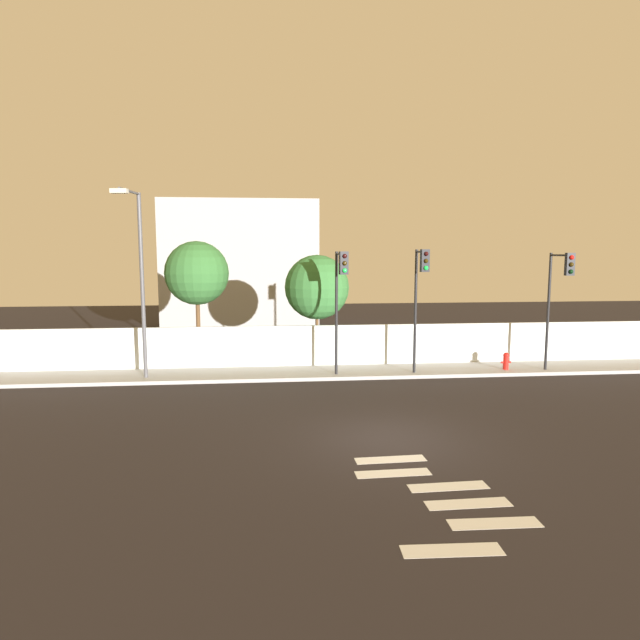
# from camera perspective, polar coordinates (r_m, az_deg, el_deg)

# --- Properties ---
(ground_plane) EXTENTS (80.00, 80.00, 0.00)m
(ground_plane) POSITION_cam_1_polar(r_m,az_deg,el_deg) (15.79, 7.29, -12.22)
(ground_plane) COLOR black
(sidewalk) EXTENTS (36.00, 2.40, 0.15)m
(sidewalk) POSITION_cam_1_polar(r_m,az_deg,el_deg) (23.53, 2.80, -5.49)
(sidewalk) COLOR #9F9F9F
(sidewalk) RESTS_ON ground
(perimeter_wall) EXTENTS (36.00, 0.18, 1.80)m
(perimeter_wall) POSITION_cam_1_polar(r_m,az_deg,el_deg) (24.60, 2.37, -2.62)
(perimeter_wall) COLOR silver
(perimeter_wall) RESTS_ON sidewalk
(crosswalk_marking) EXTENTS (3.22, 4.76, 0.01)m
(crosswalk_marking) POSITION_cam_1_polar(r_m,az_deg,el_deg) (12.56, 12.22, -17.57)
(crosswalk_marking) COLOR silver
(crosswalk_marking) RESTS_ON ground
(traffic_light_left) EXTENTS (0.37, 1.07, 5.18)m
(traffic_light_left) POSITION_cam_1_polar(r_m,az_deg,el_deg) (22.57, 10.48, 3.63)
(traffic_light_left) COLOR black
(traffic_light_left) RESTS_ON sidewalk
(traffic_light_center) EXTENTS (0.34, 1.77, 5.04)m
(traffic_light_center) POSITION_cam_1_polar(r_m,az_deg,el_deg) (24.47, 23.81, 3.28)
(traffic_light_center) COLOR black
(traffic_light_center) RESTS_ON sidewalk
(traffic_light_right) EXTENTS (0.41, 1.13, 5.09)m
(traffic_light_right) POSITION_cam_1_polar(r_m,az_deg,el_deg) (21.85, 2.13, 3.49)
(traffic_light_right) COLOR black
(traffic_light_right) RESTS_ON sidewalk
(street_lamp_curbside) EXTENTS (0.63, 2.21, 7.38)m
(street_lamp_curbside) POSITION_cam_1_polar(r_m,az_deg,el_deg) (22.54, -18.45, 4.95)
(street_lamp_curbside) COLOR #4C4C51
(street_lamp_curbside) RESTS_ON sidewalk
(fire_hydrant) EXTENTS (0.44, 0.26, 0.75)m
(fire_hydrant) POSITION_cam_1_polar(r_m,az_deg,el_deg) (24.96, 18.94, -4.03)
(fire_hydrant) COLOR red
(fire_hydrant) RESTS_ON sidewalk
(roadside_tree_leftmost) EXTENTS (2.86, 2.86, 5.71)m
(roadside_tree_leftmost) POSITION_cam_1_polar(r_m,az_deg,el_deg) (25.02, -12.80, 4.79)
(roadside_tree_leftmost) COLOR brown
(roadside_tree_leftmost) RESTS_ON ground
(roadside_tree_midleft) EXTENTS (2.97, 2.97, 5.10)m
(roadside_tree_midleft) POSITION_cam_1_polar(r_m,az_deg,el_deg) (24.97, -0.33, 3.45)
(roadside_tree_midleft) COLOR brown
(roadside_tree_midleft) RESTS_ON ground
(low_building_distant) EXTENTS (10.22, 6.00, 8.59)m
(low_building_distant) POSITION_cam_1_polar(r_m,az_deg,el_deg) (38.05, -8.23, 5.69)
(low_building_distant) COLOR #9E9E9E
(low_building_distant) RESTS_ON ground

